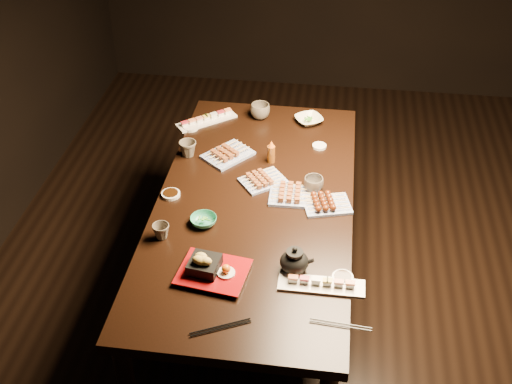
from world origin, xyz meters
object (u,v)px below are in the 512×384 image
teacup_mid_right (314,184)px  edamame_bowl_cream (309,120)px  yakitori_plate_right (294,192)px  edamame_bowl_green (204,221)px  sushi_platter_far (206,118)px  yakitori_plate_left (228,151)px  teapot (294,259)px  sushi_platter_near (321,283)px  yakitori_plate_center (263,178)px  dining_table (255,261)px  teacup_far_right (260,111)px  tempura_tray (213,266)px  condiment_bottle (271,151)px  teacup_far_left (188,149)px  teacup_near_left (161,231)px

teacup_mid_right → edamame_bowl_cream: bearing=95.9°
yakitori_plate_right → edamame_bowl_green: (-0.38, -0.24, -0.01)m
yakitori_plate_right → edamame_bowl_green: size_ratio=1.97×
sushi_platter_far → yakitori_plate_left: bearing=79.9°
yakitori_plate_right → teapot: 0.48m
sushi_platter_near → yakitori_plate_center: bearing=115.5°
sushi_platter_near → edamame_bowl_green: bearing=149.5°
dining_table → teacup_far_right: size_ratio=16.85×
edamame_bowl_cream → tempura_tray: (-0.30, -1.23, 0.03)m
condiment_bottle → teacup_far_right: bearing=104.7°
sushi_platter_far → teacup_far_left: size_ratio=3.83×
yakitori_plate_left → tempura_tray: size_ratio=0.86×
edamame_bowl_green → teapot: 0.48m
edamame_bowl_green → teacup_far_right: size_ratio=1.09×
tempura_tray → teacup_near_left: size_ratio=3.69×
tempura_tray → yakitori_plate_center: bearing=87.8°
teacup_far_left → edamame_bowl_green: bearing=-70.4°
yakitori_plate_center → yakitori_plate_left: size_ratio=0.87×
sushi_platter_near → tempura_tray: bearing=179.1°
teacup_near_left → yakitori_plate_left: bearing=74.9°
teapot → edamame_bowl_green: bearing=150.9°
edamame_bowl_green → teapot: bearing=-29.2°
yakitori_plate_center → edamame_bowl_cream: bearing=35.3°
sushi_platter_far → condiment_bottle: size_ratio=2.78×
dining_table → teacup_near_left: bearing=-148.1°
teacup_mid_right → teapot: teapot is taller
edamame_bowl_green → tempura_tray: (0.10, -0.31, 0.03)m
sushi_platter_near → teacup_mid_right: size_ratio=3.64×
teacup_near_left → teacup_far_right: bearing=74.7°
sushi_platter_near → dining_table: bearing=123.7°
dining_table → yakitori_plate_left: bearing=110.0°
dining_table → edamame_bowl_cream: edamame_bowl_cream is taller
yakitori_plate_left → teacup_far_left: (-0.20, -0.02, 0.01)m
sushi_platter_near → yakitori_plate_left: yakitori_plate_left is taller
dining_table → sushi_platter_far: (-0.36, 0.67, 0.40)m
sushi_platter_near → edamame_bowl_cream: size_ratio=2.40×
yakitori_plate_center → teacup_far_right: (-0.09, 0.60, 0.02)m
edamame_bowl_green → teapot: teapot is taller
dining_table → yakitori_plate_right: yakitori_plate_right is taller
sushi_platter_near → tempura_tray: size_ratio=1.25×
yakitori_plate_right → teapot: bearing=-86.4°
dining_table → edamame_bowl_green: (-0.20, -0.19, 0.39)m
dining_table → yakitori_plate_left: size_ratio=7.71×
yakitori_plate_center → edamame_bowl_cream: 0.61m
teacup_near_left → teacup_far_left: (-0.02, 0.63, 0.01)m
teacup_near_left → teacup_far_right: teacup_far_right is taller
yakitori_plate_center → sushi_platter_far: bearing=88.7°
yakitori_plate_center → teacup_far_right: size_ratio=1.90×
yakitori_plate_center → edamame_bowl_green: bearing=-160.0°
yakitori_plate_left → tempura_tray: (0.09, -0.85, 0.02)m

